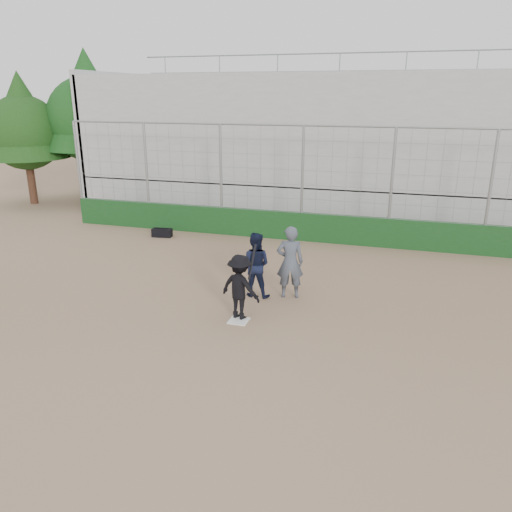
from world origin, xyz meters
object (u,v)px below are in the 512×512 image
(catcher_crouched, at_px, (255,275))
(equipment_bag, at_px, (162,233))
(batter_at_plate, at_px, (240,287))
(umpire, at_px, (290,266))

(catcher_crouched, height_order, equipment_bag, catcher_crouched)
(batter_at_plate, xyz_separation_m, catcher_crouched, (-0.06, 1.38, -0.20))
(catcher_crouched, bearing_deg, batter_at_plate, -87.66)
(batter_at_plate, distance_m, equipment_bag, 7.64)
(batter_at_plate, bearing_deg, catcher_crouched, 92.34)
(catcher_crouched, distance_m, equipment_bag, 6.60)
(umpire, xyz_separation_m, equipment_bag, (-5.76, 4.21, -0.70))
(catcher_crouched, bearing_deg, umpire, 13.46)
(batter_at_plate, height_order, catcher_crouched, batter_at_plate)
(umpire, height_order, equipment_bag, umpire)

